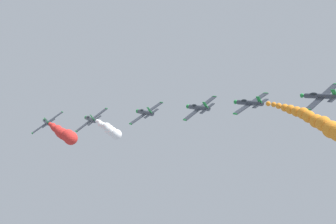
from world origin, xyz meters
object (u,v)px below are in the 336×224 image
at_px(airplane_left_outer, 198,107).
at_px(airplane_trailing, 320,96).
at_px(airplane_lead, 47,122).
at_px(airplane_right_outer, 249,103).
at_px(airplane_left_inner, 91,119).
at_px(airplane_right_inner, 145,112).

height_order(airplane_left_outer, airplane_trailing, airplane_trailing).
xyz_separation_m(airplane_lead, airplane_trailing, (51.24, -42.48, 7.24)).
bearing_deg(airplane_right_outer, airplane_lead, 140.88).
xyz_separation_m(airplane_lead, airplane_left_outer, (30.91, -26.04, 4.42)).
bearing_deg(airplane_left_inner, airplane_trailing, -38.48).
height_order(airplane_left_inner, airplane_left_outer, airplane_left_outer).
relative_size(airplane_left_outer, airplane_right_outer, 1.00).
bearing_deg(airplane_trailing, airplane_left_outer, 141.04).
xyz_separation_m(airplane_lead, airplane_right_outer, (40.17, -32.66, 5.62)).
xyz_separation_m(airplane_right_inner, airplane_left_outer, (10.03, -8.36, 1.39)).
xyz_separation_m(airplane_left_inner, airplane_right_outer, (30.62, -23.33, 4.49)).
bearing_deg(airplane_right_inner, airplane_lead, 139.74).
relative_size(airplane_lead, airplane_trailing, 1.00).
bearing_deg(airplane_trailing, airplane_left_inner, 141.52).
bearing_deg(airplane_trailing, airplane_right_outer, 138.44).
distance_m(airplane_lead, airplane_trailing, 66.95).
height_order(airplane_left_outer, airplane_right_outer, airplane_right_outer).
bearing_deg(airplane_right_outer, airplane_left_outer, 144.42).
relative_size(airplane_right_inner, airplane_right_outer, 1.00).
relative_size(airplane_left_inner, airplane_right_outer, 1.00).
bearing_deg(airplane_right_inner, airplane_right_outer, -37.84).
bearing_deg(airplane_left_inner, airplane_lead, 135.64).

